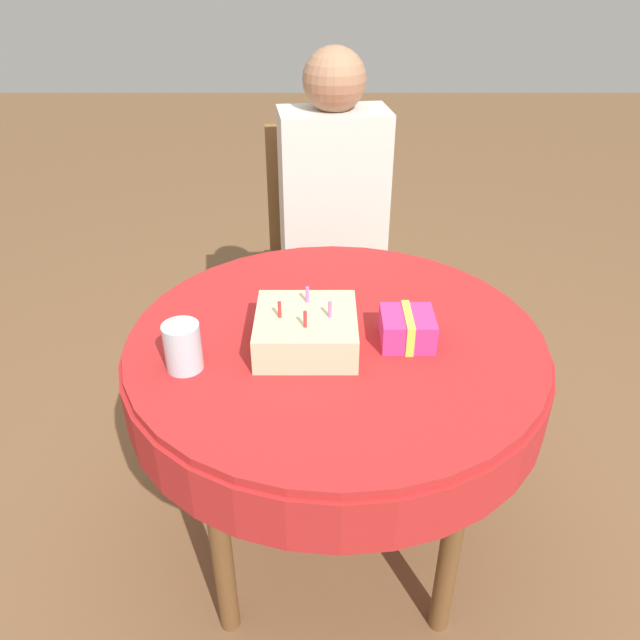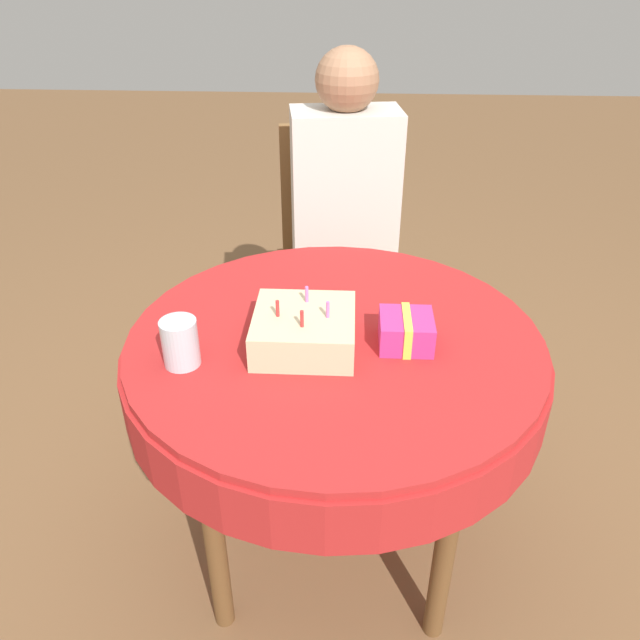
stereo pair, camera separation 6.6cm
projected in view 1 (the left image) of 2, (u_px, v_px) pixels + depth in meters
The scene contains 7 objects.
ground_plane at pixel (331, 537), 1.83m from camera, with size 12.00×12.00×0.00m, color brown.
dining_table at pixel (334, 365), 1.50m from camera, with size 0.99×0.99×0.71m.
chair at pixel (328, 253), 2.28m from camera, with size 0.52×0.52×0.95m.
person at pixel (333, 206), 2.08m from camera, with size 0.37×0.33×1.23m.
birthday_cake at pixel (305, 330), 1.39m from camera, with size 0.22×0.22×0.12m.
drinking_glass at pixel (182, 347), 1.32m from camera, with size 0.08×0.08×0.11m.
gift_box at pixel (406, 328), 1.41m from camera, with size 0.12×0.13×0.08m.
Camera 1 is at (-0.04, -1.22, 1.51)m, focal length 35.00 mm.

